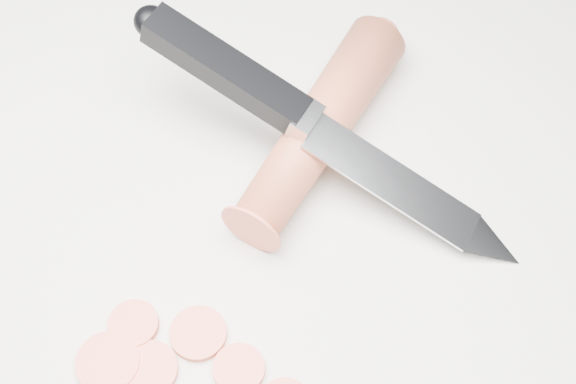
{
  "coord_description": "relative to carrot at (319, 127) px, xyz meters",
  "views": [
    {
      "loc": [
        0.07,
        -0.21,
        0.47
      ],
      "look_at": [
        0.06,
        0.06,
        0.02
      ],
      "focal_mm": 50.0,
      "sensor_mm": 36.0,
      "label": 1
    }
  ],
  "objects": [
    {
      "name": "kitchen_knife",
      "position": [
        0.0,
        -0.02,
        0.02
      ],
      "size": [
        0.27,
        0.16,
        0.09
      ],
      "primitive_type": null,
      "color": "silver",
      "rests_on": "ground"
    },
    {
      "name": "carrot_slice_2",
      "position": [
        -0.12,
        -0.16,
        -0.02
      ],
      "size": [
        0.04,
        0.04,
        0.01
      ],
      "primitive_type": "cylinder",
      "color": "#F35C42",
      "rests_on": "ground"
    },
    {
      "name": "carrot_slice_3",
      "position": [
        -0.05,
        -0.16,
        -0.02
      ],
      "size": [
        0.03,
        0.03,
        0.01
      ],
      "primitive_type": "cylinder",
      "color": "#F35C42",
      "rests_on": "ground"
    },
    {
      "name": "carrot_slice_6",
      "position": [
        -0.1,
        -0.17,
        -0.02
      ],
      "size": [
        0.04,
        0.04,
        0.01
      ],
      "primitive_type": "cylinder",
      "color": "#F35C42",
      "rests_on": "ground"
    },
    {
      "name": "carrot_slice_0",
      "position": [
        -0.11,
        -0.14,
        -0.02
      ],
      "size": [
        0.03,
        0.03,
        0.01
      ],
      "primitive_type": "cylinder",
      "color": "#F35C42",
      "rests_on": "ground"
    },
    {
      "name": "carrot",
      "position": [
        0.0,
        0.0,
        0.0
      ],
      "size": [
        0.12,
        0.18,
        0.04
      ],
      "primitive_type": "cylinder",
      "rotation": [
        1.57,
        0.0,
        -0.49
      ],
      "color": "#BD4E2F",
      "rests_on": "ground"
    },
    {
      "name": "carrot_slice_5",
      "position": [
        -0.07,
        -0.14,
        -0.02
      ],
      "size": [
        0.03,
        0.03,
        0.01
      ],
      "primitive_type": "cylinder",
      "color": "#F35C42",
      "rests_on": "ground"
    },
    {
      "name": "ground",
      "position": [
        -0.08,
        -0.11,
        -0.02
      ],
      "size": [
        2.4,
        2.4,
        0.0
      ],
      "primitive_type": "plane",
      "color": "silver",
      "rests_on": "ground"
    }
  ]
}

